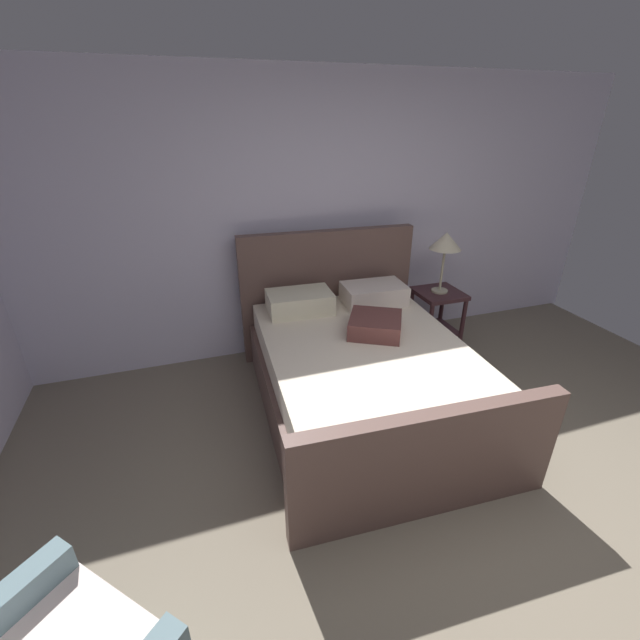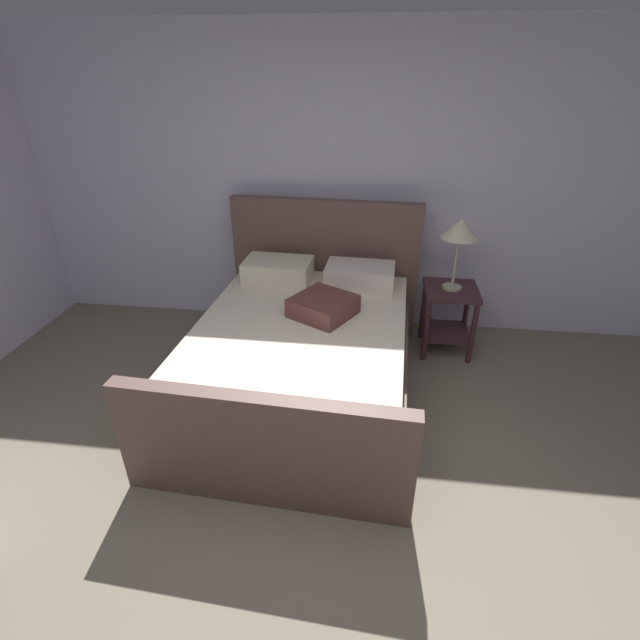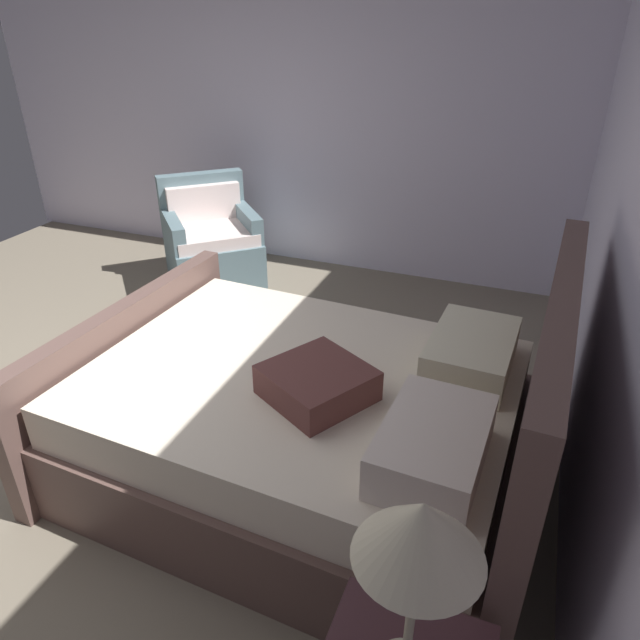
# 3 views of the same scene
# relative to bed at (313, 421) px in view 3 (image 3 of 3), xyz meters

# --- Properties ---
(ground_plane) EXTENTS (5.88, 5.45, 0.02)m
(ground_plane) POSITION_rel_bed_xyz_m (0.26, -1.55, -0.36)
(ground_plane) COLOR #786E5C
(wall_side_left) EXTENTS (0.12, 5.57, 2.58)m
(wall_side_left) POSITION_rel_bed_xyz_m (-2.73, -1.55, 0.94)
(wall_side_left) COLOR silver
(wall_side_left) RESTS_ON ground
(bed) EXTENTS (1.78, 2.26, 1.24)m
(bed) POSITION_rel_bed_xyz_m (0.00, 0.00, 0.00)
(bed) COLOR brown
(bed) RESTS_ON ground
(table_lamp_right) EXTENTS (0.30, 0.30, 0.60)m
(table_lamp_right) POSITION_rel_bed_xyz_m (1.15, 0.72, 0.74)
(table_lamp_right) COLOR #B7B293
(table_lamp_right) RESTS_ON nightstand_right
(armchair) EXTENTS (1.03, 1.02, 0.90)m
(armchair) POSITION_rel_bed_xyz_m (-1.91, -1.70, -0.01)
(armchair) COLOR slate
(armchair) RESTS_ON ground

